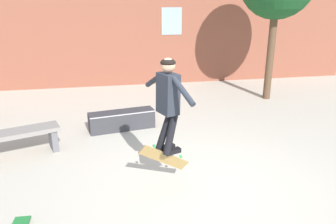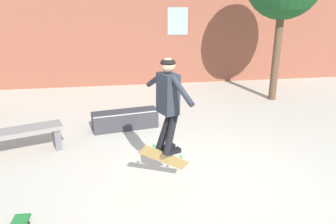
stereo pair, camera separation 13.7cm
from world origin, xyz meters
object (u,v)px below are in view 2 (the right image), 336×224
at_px(skate_ledge, 125,120).
at_px(skater, 168,98).
at_px(park_bench, 9,138).
at_px(skateboard_flipping, 164,158).

bearing_deg(skate_ledge, skater, -87.33).
bearing_deg(skater, park_bench, 131.00).
relative_size(skater, skateboard_flipping, 1.81).
bearing_deg(park_bench, skate_ledge, 7.56).
distance_m(park_bench, skateboard_flipping, 3.12).
bearing_deg(skateboard_flipping, park_bench, 143.13).
bearing_deg(skateboard_flipping, skater, -20.91).
xyz_separation_m(park_bench, skateboard_flipping, (2.73, -1.49, 0.11)).
height_order(skate_ledge, skater, skater).
xyz_separation_m(skate_ledge, skater, (0.58, -2.61, 1.26)).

